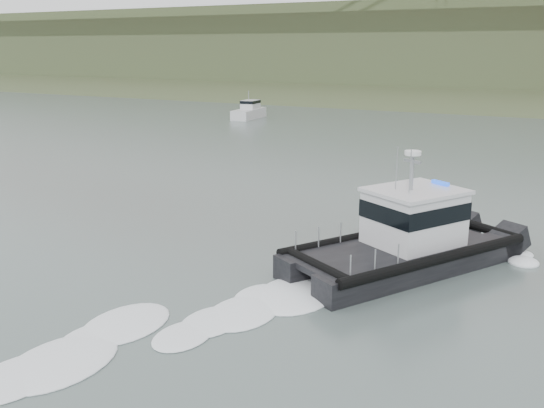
{
  "coord_description": "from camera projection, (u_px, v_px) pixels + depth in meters",
  "views": [
    {
      "loc": [
        10.91,
        -15.62,
        9.11
      ],
      "look_at": [
        -1.31,
        7.13,
        2.4
      ],
      "focal_mm": 40.0,
      "sensor_mm": 36.0,
      "label": 1
    }
  ],
  "objects": [
    {
      "name": "ground",
      "position": [
        207.0,
        323.0,
        20.6
      ],
      "size": [
        400.0,
        400.0,
        0.0
      ],
      "primitive_type": "plane",
      "color": "#556560",
      "rests_on": "ground"
    },
    {
      "name": "motorboat",
      "position": [
        249.0,
        111.0,
        79.57
      ],
      "size": [
        2.96,
        6.89,
        3.68
      ],
      "rotation": [
        0.0,
        0.0,
        0.11
      ],
      "color": "silver",
      "rests_on": "ground"
    },
    {
      "name": "patrol_boat",
      "position": [
        407.0,
        238.0,
        25.57
      ],
      "size": [
        8.63,
        11.2,
        5.18
      ],
      "rotation": [
        0.0,
        0.0,
        -0.51
      ],
      "color": "black",
      "rests_on": "ground"
    }
  ]
}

